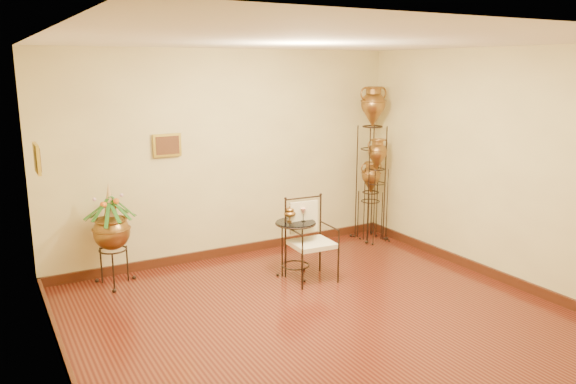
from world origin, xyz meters
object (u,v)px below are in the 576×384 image
side_table (295,248)px  amphora_tall (371,162)px  amphora_mid (376,190)px  planter_urn (111,228)px  armchair (312,240)px

side_table → amphora_tall: bearing=25.0°
amphora_mid → planter_urn: 3.82m
amphora_tall → planter_urn: size_ratio=1.81×
armchair → side_table: bearing=123.3°
amphora_tall → armchair: size_ratio=2.29×
amphora_tall → amphora_mid: (0.00, -0.14, -0.39)m
amphora_tall → amphora_mid: 0.42m
planter_urn → armchair: size_ratio=1.27×
amphora_mid → armchair: 1.92m
armchair → amphora_tall: bearing=35.0°
armchair → side_table: (-0.11, 0.20, -0.14)m
amphora_mid → armchair: bearing=-151.8°
amphora_mid → side_table: bearing=-158.7°
amphora_tall → amphora_mid: size_ratio=1.48×
planter_urn → amphora_tall: bearing=0.0°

